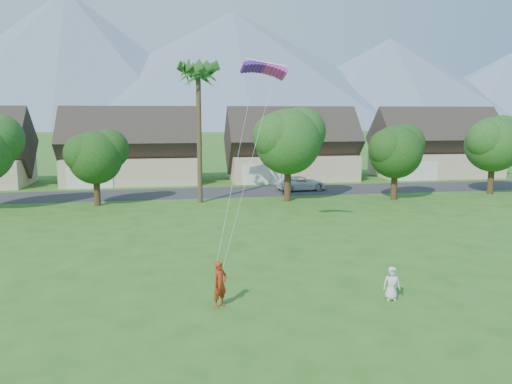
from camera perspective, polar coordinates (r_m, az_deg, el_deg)
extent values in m
plane|color=#2D6019|center=(18.75, 5.33, -16.41)|extent=(500.00, 500.00, 0.00)
cube|color=#2D2D30|center=(51.17, -4.50, -0.04)|extent=(90.00, 7.00, 0.01)
imported|color=#9F2D12|center=(21.17, -4.14, -10.47)|extent=(0.86, 0.81, 1.97)
imported|color=silver|center=(22.72, 15.25, -10.04)|extent=(0.80, 0.61, 1.48)
imported|color=white|center=(52.59, 5.20, 1.00)|extent=(5.53, 2.98, 1.47)
cone|color=slate|center=(282.21, -20.52, 13.94)|extent=(190.00, 190.00, 70.00)
cone|color=slate|center=(279.42, -2.58, 13.72)|extent=(240.00, 240.00, 62.00)
cone|color=slate|center=(303.55, 14.93, 11.92)|extent=(200.00, 200.00, 50.00)
cube|color=beige|center=(59.87, -13.92, 2.48)|extent=(15.00, 8.00, 3.00)
cube|color=#382D28|center=(59.60, -14.04, 5.62)|extent=(15.75, 8.15, 8.15)
cube|color=silver|center=(56.39, -18.46, 1.48)|extent=(4.80, 0.12, 2.20)
cube|color=beige|center=(61.43, 4.06, 2.88)|extent=(15.00, 8.00, 3.00)
cube|color=#382D28|center=(61.16, 4.09, 5.95)|extent=(15.75, 8.15, 8.15)
cube|color=silver|center=(56.65, 0.89, 1.98)|extent=(4.80, 0.12, 2.20)
cube|color=beige|center=(68.44, 19.73, 3.00)|extent=(15.00, 8.00, 3.00)
cube|color=#382D28|center=(68.20, 19.88, 5.75)|extent=(15.75, 8.15, 8.15)
cube|color=silver|center=(62.93, 18.17, 2.24)|extent=(4.80, 0.12, 2.20)
cylinder|color=#47301C|center=(45.84, -17.70, -0.14)|extent=(0.56, 0.56, 2.18)
sphere|color=#214916|center=(45.47, -17.89, 3.76)|extent=(4.62, 4.62, 4.62)
cylinder|color=#47301C|center=(46.04, 3.62, 0.72)|extent=(0.62, 0.62, 2.82)
sphere|color=#214916|center=(45.63, 3.67, 5.75)|extent=(5.98, 5.98, 5.98)
cylinder|color=#47301C|center=(48.42, 15.49, 0.51)|extent=(0.58, 0.58, 2.30)
sphere|color=#214916|center=(48.06, 15.66, 4.42)|extent=(4.90, 4.90, 4.90)
cylinder|color=#47301C|center=(55.19, 25.24, 1.12)|extent=(0.60, 0.60, 2.56)
sphere|color=#214916|center=(54.86, 25.49, 4.93)|extent=(5.44, 5.44, 5.44)
cylinder|color=#4C3D26|center=(44.95, -6.51, 6.36)|extent=(0.44, 0.44, 12.00)
sphere|color=#286021|center=(45.11, -6.66, 14.38)|extent=(3.00, 3.00, 3.00)
cube|color=#5D17B3|center=(30.01, -0.34, 14.03)|extent=(1.35, 1.05, 0.50)
cube|color=#DC29B0|center=(30.25, 2.19, 13.99)|extent=(1.35, 1.05, 0.50)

